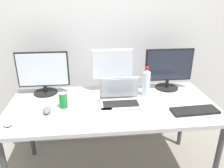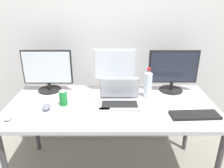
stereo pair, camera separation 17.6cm
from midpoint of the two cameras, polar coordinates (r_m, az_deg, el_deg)
name	(u,v)px [view 1 (the left image)]	position (r m, az deg, el deg)	size (l,w,h in m)	color
wall_back	(106,26)	(2.24, -3.97, 14.82)	(7.00, 0.08, 2.60)	silver
work_desk	(112,110)	(1.87, -2.72, -6.83)	(1.73, 0.81, 0.74)	#424247
monitor_left	(43,73)	(2.08, -19.87, 2.72)	(0.46, 0.22, 0.39)	black
monitor_center	(112,69)	(2.02, -2.47, 3.91)	(0.38, 0.20, 0.40)	silver
monitor_right	(169,68)	(2.11, 12.30, 3.95)	(0.45, 0.22, 0.39)	black
laptop_silver	(120,98)	(1.82, -0.67, -3.68)	(0.33, 0.23, 0.23)	#B7B7BC
keyboard_main	(87,114)	(1.69, -9.57, -7.87)	(0.39, 0.14, 0.02)	white
keyboard_aux	(195,111)	(1.80, 18.20, -6.70)	(0.37, 0.13, 0.02)	black
mouse_by_keyboard	(47,110)	(1.80, -19.40, -6.56)	(0.06, 0.11, 0.04)	slate
mouse_by_laptop	(8,122)	(1.76, -28.22, -8.91)	(0.07, 0.11, 0.03)	silver
water_bottle	(146,82)	(1.95, 6.40, 0.37)	(0.07, 0.07, 0.27)	silver
soda_can_near_keyboard	(63,100)	(1.82, -15.33, -4.18)	(0.07, 0.07, 0.13)	#197F33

